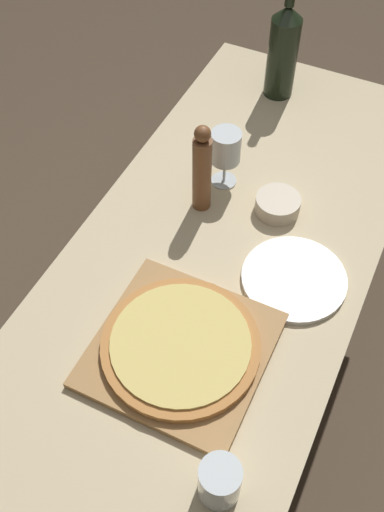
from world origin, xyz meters
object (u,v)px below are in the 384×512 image
(wine_bottle, at_px, (283,50))
(pizza, at_px, (181,345))
(pepper_mill, at_px, (202,170))
(small_bowl, at_px, (278,204))
(wine_glass, at_px, (226,148))

(wine_bottle, bearing_deg, pizza, -82.08)
(pepper_mill, height_order, small_bowl, pepper_mill)
(pepper_mill, bearing_deg, wine_glass, 79.93)
(pepper_mill, distance_m, small_bowl, 0.22)
(pepper_mill, bearing_deg, small_bowl, 19.75)
(wine_bottle, distance_m, small_bowl, 0.52)
(pizza, bearing_deg, small_bowl, 85.03)
(wine_bottle, height_order, wine_glass, wine_bottle)
(pepper_mill, distance_m, wine_glass, 0.11)
(wine_bottle, distance_m, wine_glass, 0.43)
(wine_bottle, bearing_deg, small_bowl, -69.60)
(pizza, relative_size, wine_bottle, 0.96)
(pizza, relative_size, wine_glass, 2.06)
(pepper_mill, relative_size, wine_glass, 1.56)
(pepper_mill, bearing_deg, pizza, -70.80)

